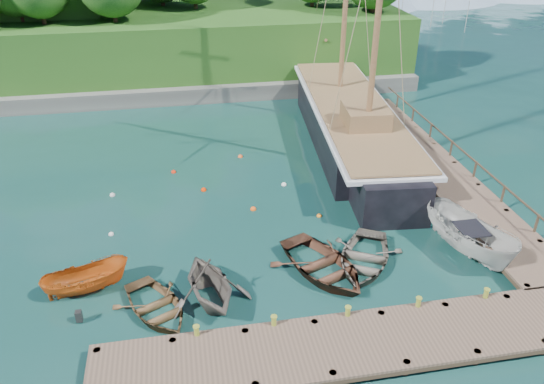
{
  "coord_description": "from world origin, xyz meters",
  "views": [
    {
      "loc": [
        -3.87,
        -20.33,
        15.34
      ],
      "look_at": [
        0.39,
        2.89,
        2.0
      ],
      "focal_mm": 35.0,
      "sensor_mm": 36.0,
      "label": 1
    }
  ],
  "objects_px": {
    "rowboat_0": "(157,313)",
    "rowboat_3": "(363,264)",
    "schooner": "(351,127)",
    "rowboat_1": "(210,301)",
    "rowboat_2": "(322,273)",
    "cabin_boat_white": "(466,253)",
    "motorboat_orange": "(89,291)"
  },
  "relations": [
    {
      "from": "rowboat_0",
      "to": "rowboat_2",
      "type": "relative_size",
      "value": 0.79
    },
    {
      "from": "rowboat_3",
      "to": "motorboat_orange",
      "type": "relative_size",
      "value": 1.25
    },
    {
      "from": "rowboat_0",
      "to": "motorboat_orange",
      "type": "bearing_deg",
      "value": 120.33
    },
    {
      "from": "rowboat_3",
      "to": "motorboat_orange",
      "type": "height_order",
      "value": "motorboat_orange"
    },
    {
      "from": "rowboat_0",
      "to": "motorboat_orange",
      "type": "height_order",
      "value": "motorboat_orange"
    },
    {
      "from": "cabin_boat_white",
      "to": "schooner",
      "type": "distance_m",
      "value": 13.8
    },
    {
      "from": "rowboat_3",
      "to": "cabin_boat_white",
      "type": "height_order",
      "value": "cabin_boat_white"
    },
    {
      "from": "rowboat_2",
      "to": "motorboat_orange",
      "type": "bearing_deg",
      "value": 153.82
    },
    {
      "from": "schooner",
      "to": "motorboat_orange",
      "type": "bearing_deg",
      "value": -135.57
    },
    {
      "from": "motorboat_orange",
      "to": "cabin_boat_white",
      "type": "xyz_separation_m",
      "value": [
        17.86,
        -0.37,
        0.0
      ]
    },
    {
      "from": "rowboat_1",
      "to": "rowboat_2",
      "type": "height_order",
      "value": "rowboat_1"
    },
    {
      "from": "rowboat_1",
      "to": "rowboat_2",
      "type": "bearing_deg",
      "value": -2.95
    },
    {
      "from": "rowboat_1",
      "to": "cabin_boat_white",
      "type": "xyz_separation_m",
      "value": [
        12.6,
        1.24,
        0.0
      ]
    },
    {
      "from": "rowboat_1",
      "to": "rowboat_3",
      "type": "height_order",
      "value": "rowboat_1"
    },
    {
      "from": "rowboat_3",
      "to": "cabin_boat_white",
      "type": "xyz_separation_m",
      "value": [
        5.28,
        -0.01,
        0.0
      ]
    },
    {
      "from": "rowboat_0",
      "to": "schooner",
      "type": "relative_size",
      "value": 0.14
    },
    {
      "from": "rowboat_2",
      "to": "rowboat_0",
      "type": "bearing_deg",
      "value": 167.29
    },
    {
      "from": "motorboat_orange",
      "to": "schooner",
      "type": "height_order",
      "value": "schooner"
    },
    {
      "from": "rowboat_0",
      "to": "motorboat_orange",
      "type": "relative_size",
      "value": 1.07
    },
    {
      "from": "rowboat_0",
      "to": "schooner",
      "type": "xyz_separation_m",
      "value": [
        13.27,
        15.24,
        1.18
      ]
    },
    {
      "from": "rowboat_1",
      "to": "schooner",
      "type": "distance_m",
      "value": 18.56
    },
    {
      "from": "motorboat_orange",
      "to": "rowboat_1",
      "type": "bearing_deg",
      "value": -120.89
    },
    {
      "from": "rowboat_2",
      "to": "motorboat_orange",
      "type": "height_order",
      "value": "motorboat_orange"
    },
    {
      "from": "rowboat_0",
      "to": "schooner",
      "type": "height_order",
      "value": "schooner"
    },
    {
      "from": "rowboat_0",
      "to": "rowboat_3",
      "type": "bearing_deg",
      "value": -16.93
    },
    {
      "from": "motorboat_orange",
      "to": "rowboat_2",
      "type": "bearing_deg",
      "value": -107.1
    },
    {
      "from": "rowboat_2",
      "to": "cabin_boat_white",
      "type": "height_order",
      "value": "cabin_boat_white"
    },
    {
      "from": "rowboat_3",
      "to": "schooner",
      "type": "distance_m",
      "value": 14.18
    },
    {
      "from": "rowboat_1",
      "to": "motorboat_orange",
      "type": "relative_size",
      "value": 1.09
    },
    {
      "from": "motorboat_orange",
      "to": "rowboat_0",
      "type": "bearing_deg",
      "value": -137.06
    },
    {
      "from": "rowboat_2",
      "to": "motorboat_orange",
      "type": "relative_size",
      "value": 1.36
    },
    {
      "from": "rowboat_3",
      "to": "schooner",
      "type": "bearing_deg",
      "value": 103.69
    }
  ]
}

